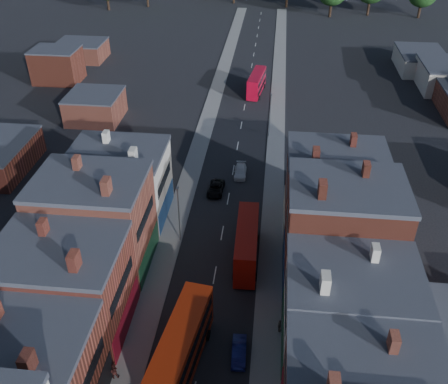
% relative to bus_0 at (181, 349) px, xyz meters
% --- Properties ---
extents(pavement_west, '(3.00, 200.00, 0.12)m').
position_rel_bus_0_xyz_m(pavement_west, '(-5.00, 39.18, -2.83)').
color(pavement_west, gray).
rests_on(pavement_west, ground).
extents(pavement_east, '(3.00, 200.00, 0.12)m').
position_rel_bus_0_xyz_m(pavement_east, '(8.00, 39.18, -2.83)').
color(pavement_east, gray).
rests_on(pavement_east, ground).
extents(lamp_post_2, '(0.25, 0.70, 8.12)m').
position_rel_bus_0_xyz_m(lamp_post_2, '(-3.70, 19.18, 1.81)').
color(lamp_post_2, slate).
rests_on(lamp_post_2, ground).
extents(lamp_post_3, '(0.25, 0.70, 8.12)m').
position_rel_bus_0_xyz_m(lamp_post_3, '(6.70, 49.18, 1.81)').
color(lamp_post_3, slate).
rests_on(lamp_post_3, ground).
extents(bus_0, '(4.49, 12.69, 5.36)m').
position_rel_bus_0_xyz_m(bus_0, '(0.00, 0.00, 0.00)').
color(bus_0, '#AC2609').
rests_on(bus_0, ground).
extents(bus_1, '(2.97, 11.08, 4.76)m').
position_rel_bus_0_xyz_m(bus_1, '(5.00, 16.36, -0.32)').
color(bus_1, '#A11209').
rests_on(bus_1, ground).
extents(bus_2, '(3.52, 10.19, 4.31)m').
position_rel_bus_0_xyz_m(bus_2, '(3.42, 68.51, -0.57)').
color(bus_2, '#AA071E').
rests_on(bus_2, ground).
extents(car_1, '(1.57, 4.07, 1.32)m').
position_rel_bus_0_xyz_m(car_1, '(5.29, 2.03, -2.23)').
color(car_1, navy).
rests_on(car_1, ground).
extents(car_2, '(2.38, 4.82, 1.31)m').
position_rel_bus_0_xyz_m(car_2, '(-0.49, 30.69, -2.24)').
color(car_2, black).
rests_on(car_2, ground).
extents(car_3, '(1.91, 4.52, 1.30)m').
position_rel_bus_0_xyz_m(car_3, '(2.72, 35.86, -2.24)').
color(car_3, silver).
rests_on(car_3, ground).
extents(ped_1, '(0.98, 0.70, 1.81)m').
position_rel_bus_0_xyz_m(ped_1, '(-6.20, -1.73, -1.87)').
color(ped_1, '#401C19').
rests_on(ped_1, pavement_west).
extents(ped_3, '(0.61, 0.98, 1.54)m').
position_rel_bus_0_xyz_m(ped_3, '(9.20, 5.51, -2.00)').
color(ped_3, '#59544C').
rests_on(ped_3, pavement_east).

